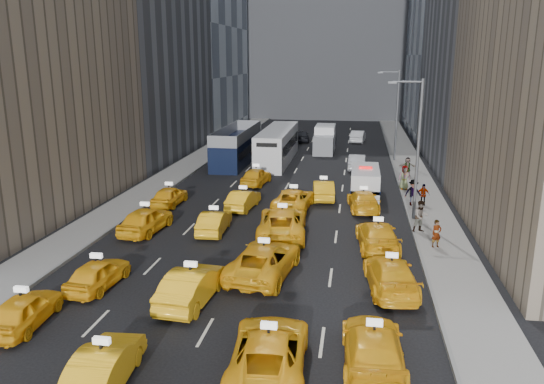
{
  "coord_description": "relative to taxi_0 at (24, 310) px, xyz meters",
  "views": [
    {
      "loc": [
        5.48,
        -21.78,
        10.33
      ],
      "look_at": [
        0.33,
        10.16,
        2.0
      ],
      "focal_mm": 35.0,
      "sensor_mm": 36.0,
      "label": 1
    }
  ],
  "objects": [
    {
      "name": "misc_car_2",
      "position": [
        8.33,
        49.98,
        0.11
      ],
      "size": [
        2.55,
        5.52,
        1.56
      ],
      "primitive_type": "imported",
      "rotation": [
        0.0,
        0.0,
        3.21
      ],
      "color": "slate",
      "rests_on": "ground"
    },
    {
      "name": "taxi_7",
      "position": [
        14.38,
        5.68,
        0.06
      ],
      "size": [
        2.6,
        5.25,
        1.47
      ],
      "primitive_type": "imported",
      "rotation": [
        0.0,
        0.0,
        3.25
      ],
      "color": "yellow",
      "rests_on": "ground"
    },
    {
      "name": "pedestrian_3",
      "position": [
        17.36,
        19.97,
        0.24
      ],
      "size": [
        0.92,
        0.46,
        1.52
      ],
      "primitive_type": "imported",
      "rotation": [
        0.0,
        0.0,
        -0.06
      ],
      "color": "gray",
      "rests_on": "sidewalk_east"
    },
    {
      "name": "curb_east",
      "position": [
        16.19,
        29.65,
        -0.58
      ],
      "size": [
        0.15,
        90.0,
        0.18
      ],
      "primitive_type": "cube",
      "color": "slate",
      "rests_on": "ground"
    },
    {
      "name": "streetlight_far",
      "position": [
        16.32,
        36.65,
        4.25
      ],
      "size": [
        2.15,
        0.22,
        9.0
      ],
      "color": "#595B60",
      "rests_on": "ground"
    },
    {
      "name": "taxi_6",
      "position": [
        8.43,
        6.4,
        0.11
      ],
      "size": [
        3.32,
        5.96,
        1.58
      ],
      "primitive_type": "imported",
      "rotation": [
        0.0,
        0.0,
        3.01
      ],
      "color": "yellow",
      "rests_on": "ground"
    },
    {
      "name": "taxi_3",
      "position": [
        13.45,
        -0.73,
        0.06
      ],
      "size": [
        2.25,
        5.13,
        1.47
      ],
      "primitive_type": "imported",
      "rotation": [
        0.0,
        0.0,
        3.18
      ],
      "color": "yellow",
      "rests_on": "ground"
    },
    {
      "name": "taxi_16",
      "position": [
        4.55,
        24.71,
        0.04
      ],
      "size": [
        2.2,
        4.35,
        1.42
      ],
      "primitive_type": "imported",
      "rotation": [
        0.0,
        0.0,
        3.01
      ],
      "color": "yellow",
      "rests_on": "ground"
    },
    {
      "name": "sidewalk_east",
      "position": [
        17.64,
        29.65,
        -0.6
      ],
      "size": [
        3.0,
        90.0,
        0.15
      ],
      "primitive_type": "cube",
      "color": "gray",
      "rests_on": "ground"
    },
    {
      "name": "taxi_4",
      "position": [
        1.16,
        3.83,
        -0.01
      ],
      "size": [
        1.86,
        4.02,
        1.33
      ],
      "primitive_type": "imported",
      "rotation": [
        0.0,
        0.0,
        3.07
      ],
      "color": "yellow",
      "rests_on": "ground"
    },
    {
      "name": "pedestrian_0",
      "position": [
        17.12,
        11.37,
        0.25
      ],
      "size": [
        0.67,
        0.57,
        1.55
      ],
      "primitive_type": "imported",
      "rotation": [
        0.0,
        0.0,
        0.41
      ],
      "color": "gray",
      "rests_on": "sidewalk_east"
    },
    {
      "name": "pedestrian_2",
      "position": [
        16.65,
        19.81,
        0.4
      ],
      "size": [
        1.28,
        0.75,
        1.85
      ],
      "primitive_type": "imported",
      "rotation": [
        0.0,
        0.0,
        0.23
      ],
      "color": "gray",
      "rests_on": "sidewalk_east"
    },
    {
      "name": "taxi_10",
      "position": [
        8.48,
        12.35,
        0.15
      ],
      "size": [
        3.25,
        6.12,
        1.64
      ],
      "primitive_type": "imported",
      "rotation": [
        0.0,
        0.0,
        3.23
      ],
      "color": "yellow",
      "rests_on": "ground"
    },
    {
      "name": "taxi_14",
      "position": [
        8.46,
        18.03,
        0.03
      ],
      "size": [
        2.72,
        5.26,
        1.42
      ],
      "primitive_type": "imported",
      "rotation": [
        0.0,
        0.0,
        3.07
      ],
      "color": "yellow",
      "rests_on": "ground"
    },
    {
      "name": "taxi_15",
      "position": [
        13.22,
        18.58,
        0.0
      ],
      "size": [
        2.43,
        4.86,
        1.35
      ],
      "primitive_type": "imported",
      "rotation": [
        0.0,
        0.0,
        3.26
      ],
      "color": "yellow",
      "rests_on": "ground"
    },
    {
      "name": "ground",
      "position": [
        7.14,
        4.65,
        -0.67
      ],
      "size": [
        160.0,
        160.0,
        0.0
      ],
      "primitive_type": "plane",
      "color": "black",
      "rests_on": "ground"
    },
    {
      "name": "pedestrian_4",
      "position": [
        16.42,
        24.43,
        0.43
      ],
      "size": [
        0.99,
        0.64,
        1.9
      ],
      "primitive_type": "imported",
      "rotation": [
        0.0,
        0.0,
        0.15
      ],
      "color": "gray",
      "rests_on": "sidewalk_east"
    },
    {
      "name": "city_bus",
      "position": [
        4.81,
        34.72,
        0.97
      ],
      "size": [
        4.28,
        13.04,
        3.31
      ],
      "rotation": [
        0.0,
        0.0,
        0.13
      ],
      "color": "silver",
      "rests_on": "ground"
    },
    {
      "name": "sidewalk_west",
      "position": [
        -3.36,
        29.65,
        -0.6
      ],
      "size": [
        3.0,
        90.0,
        0.15
      ],
      "primitive_type": "cube",
      "color": "gray",
      "rests_on": "ground"
    },
    {
      "name": "taxi_17",
      "position": [
        10.32,
        21.09,
        0.03
      ],
      "size": [
        1.92,
        4.38,
        1.4
      ],
      "primitive_type": "imported",
      "rotation": [
        0.0,
        0.0,
        3.25
      ],
      "color": "yellow",
      "rests_on": "ground"
    },
    {
      "name": "taxi_13",
      "position": [
        5.0,
        17.54,
        -0.01
      ],
      "size": [
        1.83,
        4.16,
        1.33
      ],
      "primitive_type": "imported",
      "rotation": [
        0.0,
        0.0,
        3.03
      ],
      "color": "yellow",
      "rests_on": "ground"
    },
    {
      "name": "misc_car_3",
      "position": [
        5.87,
        47.82,
        0.06
      ],
      "size": [
        2.32,
        4.52,
        1.47
      ],
      "primitive_type": "imported",
      "rotation": [
        0.0,
        0.0,
        3.28
      ],
      "color": "black",
      "rests_on": "ground"
    },
    {
      "name": "taxi_5",
      "position": [
        5.85,
        3.08,
        0.09
      ],
      "size": [
        1.99,
        4.77,
        1.53
      ],
      "primitive_type": "imported",
      "rotation": [
        0.0,
        0.0,
        3.06
      ],
      "color": "yellow",
      "rests_on": "ground"
    },
    {
      "name": "double_decker",
      "position": [
        0.9,
        33.71,
        1.04
      ],
      "size": [
        3.55,
        12.04,
        3.46
      ],
      "rotation": [
        0.0,
        0.0,
        0.07
      ],
      "color": "black",
      "rests_on": "ground"
    },
    {
      "name": "taxi_12",
      "position": [
        -0.38,
        17.63,
        0.01
      ],
      "size": [
        1.74,
        4.04,
        1.36
      ],
      "primitive_type": "imported",
      "rotation": [
        0.0,
        0.0,
        3.11
      ],
      "color": "yellow",
      "rests_on": "ground"
    },
    {
      "name": "taxi_0",
      "position": [
        0.0,
        0.0,
        0.0
      ],
      "size": [
        1.86,
        4.05,
        1.35
      ],
      "primitive_type": "imported",
      "rotation": [
        0.0,
        0.0,
        3.21
      ],
      "color": "yellow",
      "rests_on": "ground"
    },
    {
      "name": "taxi_9",
      "position": [
        4.34,
        12.29,
        -0.01
      ],
      "size": [
        1.56,
        4.07,
        1.33
      ],
      "primitive_type": "imported",
      "rotation": [
        0.0,
        0.0,
        3.18
      ],
      "color": "yellow",
      "rests_on": "ground"
    },
    {
      "name": "box_truck",
      "position": [
        9.12,
        41.14,
        0.71
      ],
      "size": [
        2.2,
        6.22,
        2.83
      ],
      "rotation": [
        0.0,
        0.0,
        -0.01
      ],
      "color": "white",
      "rests_on": "ground"
    },
    {
      "name": "pedestrian_1",
      "position": [
        16.56,
        13.91,
        0.43
      ],
      "size": [
        1.05,
        0.82,
        1.91
      ],
      "primitive_type": "imported",
      "rotation": [
        0.0,
        0.0,
        0.39
      ],
      "color": "gray",
      "rests_on": "sidewalk_east"
    },
    {
      "name": "misc_car_1",
      "position": [
        1.09,
        46.64,
        0.02
      ],
      "size": [
        2.94,
        5.26,
        1.39
      ],
      "primitive_type": "imported",
      "rotation": [
        0.0,
        0.0,
        3.27
      ],
      "color": "black",
      "rests_on": "ground"
    },
    {
      "name": "pedestrian_5",
      "position": [
        17.07,
        29.33,
        0.31
      ],
      "size": [
        1.55,
        0.49,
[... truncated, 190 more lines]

